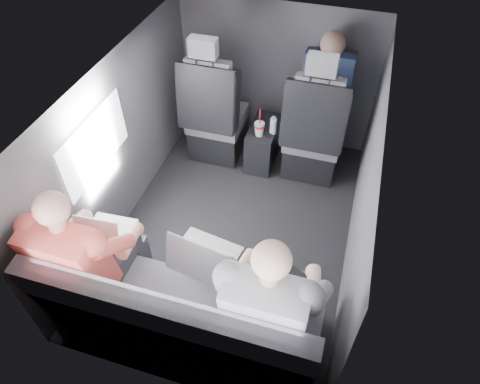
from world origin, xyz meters
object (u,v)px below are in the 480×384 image
(center_console, at_px, (263,144))
(laptop_black, at_px, (279,283))
(rear_bench, at_px, (184,323))
(laptop_silver, at_px, (203,256))
(front_seat_left, at_px, (215,120))
(soda_cup, at_px, (259,128))
(water_bottle, at_px, (273,126))
(laptop_white, at_px, (106,230))
(passenger_front_right, at_px, (326,87))
(front_seat_right, at_px, (313,138))
(passenger_rear_right, at_px, (271,303))
(passenger_rear_left, at_px, (89,255))

(center_console, xyz_separation_m, laptop_black, (0.52, -1.71, 0.43))
(rear_bench, distance_m, laptop_silver, 0.44)
(front_seat_left, height_order, soda_cup, front_seat_left)
(soda_cup, height_order, laptop_silver, laptop_silver)
(water_bottle, bearing_deg, laptop_white, -114.39)
(center_console, bearing_deg, passenger_front_right, 24.85)
(front_seat_right, xyz_separation_m, passenger_rear_right, (0.05, -1.81, 0.24))
(soda_cup, xyz_separation_m, water_bottle, (0.11, 0.06, 0.01))
(front_seat_left, bearing_deg, laptop_silver, -73.10)
(laptop_white, distance_m, laptop_silver, 0.66)
(water_bottle, distance_m, laptop_white, 1.73)
(passenger_rear_right, bearing_deg, laptop_white, 169.51)
(soda_cup, relative_size, passenger_front_right, 0.34)
(laptop_white, relative_size, passenger_rear_right, 0.24)
(laptop_white, bearing_deg, center_console, 69.45)
(rear_bench, distance_m, passenger_rear_right, 0.61)
(front_seat_right, xyz_separation_m, laptop_silver, (-0.41, -1.62, 0.24))
(front_seat_left, distance_m, passenger_front_right, 1.02)
(front_seat_right, bearing_deg, front_seat_left, 180.00)
(rear_bench, bearing_deg, passenger_rear_right, 10.64)
(laptop_silver, distance_m, passenger_rear_right, 0.50)
(center_console, distance_m, passenger_rear_right, 1.97)
(rear_bench, relative_size, laptop_white, 5.29)
(rear_bench, xyz_separation_m, laptop_white, (-0.61, 0.30, 0.32))
(water_bottle, xyz_separation_m, passenger_rear_right, (0.41, -1.78, 0.17))
(front_seat_left, relative_size, passenger_front_right, 1.56)
(laptop_black, bearing_deg, water_bottle, 104.49)
(front_seat_left, xyz_separation_m, laptop_silver, (0.49, -1.62, 0.24))
(laptop_silver, bearing_deg, rear_bench, -98.29)
(rear_bench, relative_size, soda_cup, 5.89)
(soda_cup, height_order, passenger_rear_left, passenger_rear_left)
(water_bottle, distance_m, passenger_front_right, 0.55)
(soda_cup, xyz_separation_m, laptop_silver, (0.05, -1.52, 0.17))
(water_bottle, bearing_deg, laptop_silver, -91.98)
(laptop_white, distance_m, passenger_rear_right, 1.14)
(water_bottle, xyz_separation_m, passenger_front_right, (0.37, 0.29, 0.27))
(rear_bench, xyz_separation_m, passenger_front_right, (0.47, 2.16, 0.44))
(laptop_silver, bearing_deg, soda_cup, 91.94)
(passenger_rear_left, bearing_deg, front_seat_left, 84.89)
(water_bottle, distance_m, passenger_rear_right, 1.83)
(passenger_rear_right, relative_size, passenger_front_right, 1.56)
(rear_bench, xyz_separation_m, water_bottle, (0.10, 1.87, 0.17))
(front_seat_right, relative_size, laptop_silver, 3.02)
(laptop_black, distance_m, passenger_rear_right, 0.14)
(water_bottle, xyz_separation_m, laptop_black, (0.42, -1.64, 0.16))
(laptop_white, bearing_deg, front_seat_right, 56.36)
(rear_bench, bearing_deg, laptop_white, 153.87)
(soda_cup, bearing_deg, passenger_rear_right, -73.31)
(front_seat_left, bearing_deg, center_console, 5.07)
(front_seat_right, bearing_deg, soda_cup, -168.44)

